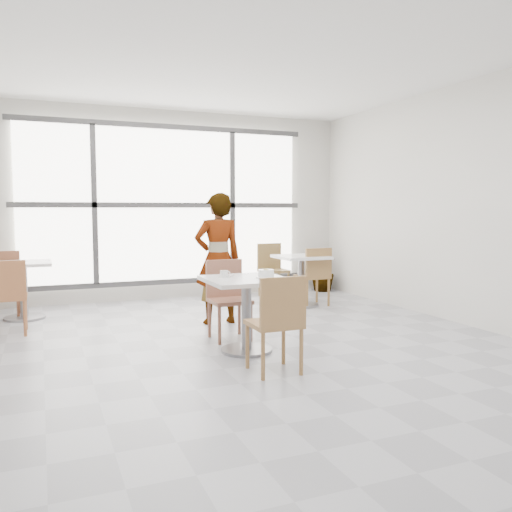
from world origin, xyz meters
name	(u,v)px	position (x,y,z in m)	size (l,w,h in m)	color
floor	(245,352)	(0.00, 0.00, 0.00)	(7.00, 7.00, 0.00)	#9E9EA5
ceiling	(244,45)	(0.00, 0.00, 3.00)	(7.00, 7.00, 0.00)	white
wall_back	(166,205)	(0.00, 3.50, 1.50)	(6.00, 6.00, 0.00)	silver
wall_right	(478,204)	(3.00, 0.00, 1.50)	(7.00, 7.00, 0.00)	silver
window	(166,205)	(0.00, 3.44, 1.50)	(4.60, 0.07, 2.52)	white
main_table	(246,300)	(0.03, 0.03, 0.52)	(0.80, 0.80, 0.75)	silver
chair_near	(278,318)	(0.01, -0.76, 0.50)	(0.42, 0.42, 0.87)	#9E7041
chair_far	(227,293)	(0.04, 0.65, 0.50)	(0.42, 0.42, 0.87)	#935C46
oatmeal_bowl	(266,273)	(0.22, -0.02, 0.79)	(0.21, 0.21, 0.09)	white
coffee_cup	(224,274)	(-0.15, 0.17, 0.78)	(0.16, 0.13, 0.07)	white
person	(218,259)	(0.18, 1.40, 0.82)	(0.60, 0.39, 1.64)	black
bg_table_left	(23,282)	(-2.09, 2.62, 0.49)	(0.70, 0.70, 0.75)	white
bg_table_right	(301,273)	(1.71, 2.09, 0.49)	(0.70, 0.70, 0.75)	white
bg_chair_left_near	(7,292)	(-2.24, 1.67, 0.50)	(0.42, 0.42, 0.87)	#A46139
bg_chair_left_far	(3,279)	(-2.35, 2.93, 0.50)	(0.42, 0.42, 0.87)	brown
bg_chair_right_near	(315,273)	(1.89, 1.99, 0.50)	(0.42, 0.42, 0.87)	olive
bg_chair_right_far	(272,266)	(1.65, 3.04, 0.50)	(0.42, 0.42, 0.87)	olive
plant_right	(322,270)	(2.70, 3.20, 0.37)	(0.41, 0.41, 0.74)	#508238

